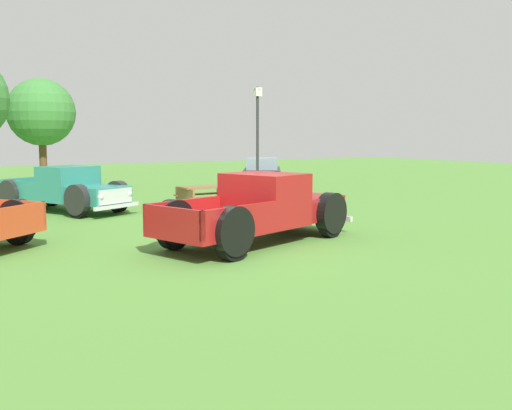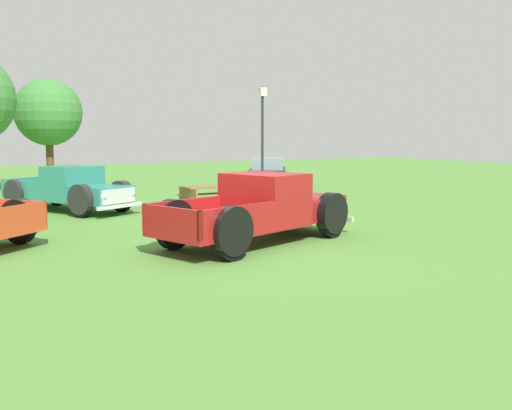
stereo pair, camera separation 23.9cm
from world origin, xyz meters
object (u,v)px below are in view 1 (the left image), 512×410
object	(u,v)px
pickup_truck_foreground	(266,209)
sedan_distant_a	(262,171)
oak_tree_west	(41,113)
pickup_truck_behind_left	(70,190)
lamp_post_near	(258,138)
picnic_table	(206,194)

from	to	relation	value
pickup_truck_foreground	sedan_distant_a	distance (m)	14.72
oak_tree_west	pickup_truck_foreground	bearing A→B (deg)	-83.87
pickup_truck_behind_left	oak_tree_west	bearing A→B (deg)	84.71
pickup_truck_foreground	lamp_post_near	xyz separation A→B (m)	(5.44, 9.85, 1.63)
pickup_truck_foreground	sedan_distant_a	bearing A→B (deg)	59.91
pickup_truck_behind_left	picnic_table	size ratio (longest dim) A/B	2.81
oak_tree_west	sedan_distant_a	bearing A→B (deg)	-29.86
lamp_post_near	sedan_distant_a	bearing A→B (deg)	56.13
pickup_truck_foreground	oak_tree_west	bearing A→B (deg)	96.13
oak_tree_west	pickup_truck_behind_left	bearing A→B (deg)	-95.29
sedan_distant_a	picnic_table	xyz separation A→B (m)	(-6.02, -6.43, -0.25)
sedan_distant_a	oak_tree_west	size ratio (longest dim) A/B	0.86
pickup_truck_foreground	sedan_distant_a	xyz separation A→B (m)	(7.38, 12.74, -0.03)
sedan_distant_a	lamp_post_near	size ratio (longest dim) A/B	0.99
lamp_post_near	oak_tree_west	xyz separation A→B (m)	(-7.38, 8.24, 1.21)
sedan_distant_a	picnic_table	world-z (taller)	sedan_distant_a
pickup_truck_behind_left	picnic_table	world-z (taller)	pickup_truck_behind_left
lamp_post_near	picnic_table	size ratio (longest dim) A/B	2.49
sedan_distant_a	oak_tree_west	distance (m)	11.12
pickup_truck_foreground	pickup_truck_behind_left	bearing A→B (deg)	110.82
pickup_truck_behind_left	oak_tree_west	size ratio (longest dim) A/B	0.98
pickup_truck_foreground	oak_tree_west	distance (m)	18.41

